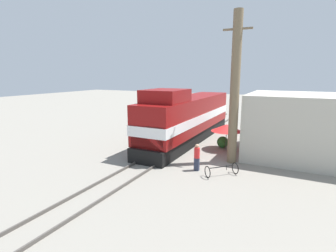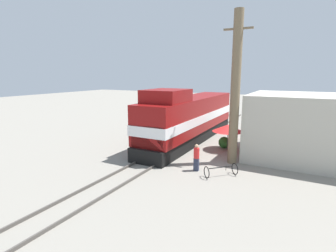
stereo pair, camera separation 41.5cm
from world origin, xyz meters
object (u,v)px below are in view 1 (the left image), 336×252
at_px(vendor_umbrella, 227,128).
at_px(utility_pole, 235,89).
at_px(bicycle, 222,170).
at_px(person_bystander, 197,156).
at_px(locomotive, 187,118).
at_px(billboard_sign, 255,109).

bearing_deg(vendor_umbrella, utility_pole, -68.66).
height_order(vendor_umbrella, bicycle, vendor_umbrella).
bearing_deg(utility_pole, person_bystander, -121.55).
relative_size(locomotive, vendor_umbrella, 6.40).
distance_m(locomotive, utility_pole, 6.81).
relative_size(locomotive, billboard_sign, 3.75).
bearing_deg(vendor_umbrella, locomotive, 163.46).
xyz_separation_m(locomotive, billboard_sign, (5.39, 1.47, 0.92)).
relative_size(utility_pole, billboard_sign, 2.39).
bearing_deg(billboard_sign, locomotive, -164.76).
xyz_separation_m(locomotive, vendor_umbrella, (3.73, -1.11, -0.30)).
distance_m(locomotive, bicycle, 8.34).
bearing_deg(utility_pole, vendor_umbrella, 111.34).
distance_m(locomotive, billboard_sign, 5.67).
bearing_deg(person_bystander, bicycle, -5.77).
bearing_deg(bicycle, billboard_sign, -48.88).
distance_m(locomotive, vendor_umbrella, 3.90).
relative_size(locomotive, person_bystander, 9.08).
relative_size(person_bystander, bicycle, 0.92).
bearing_deg(billboard_sign, vendor_umbrella, -122.83).
bearing_deg(bicycle, person_bystander, 39.02).
bearing_deg(person_bystander, utility_pole, 58.45).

